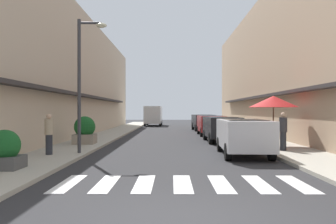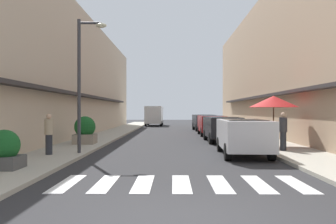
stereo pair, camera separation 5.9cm
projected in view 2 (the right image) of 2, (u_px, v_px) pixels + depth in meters
The scene contains 17 objects.
ground_plane at pixel (176, 138), 23.18m from camera, with size 95.93×95.93×0.00m, color #2B2B2D.
sidewalk_left at pixel (102, 137), 23.25m from camera, with size 2.47×61.05×0.12m, color #ADA899.
sidewalk_right at pixel (251, 138), 23.11m from camera, with size 2.47×61.05×0.12m, color #ADA899.
building_row_left at pixel (52, 75), 24.47m from camera, with size 5.50×41.24×8.56m.
building_row_right at pixel (301, 64), 24.22m from camera, with size 5.50×41.24×10.07m.
crosswalk at pixel (181, 184), 8.75m from camera, with size 6.15×2.20×0.01m.
parked_car_near at pixel (243, 133), 14.23m from camera, with size 1.94×4.48×1.47m.
parked_car_mid at pixel (222, 126), 20.46m from camera, with size 1.86×4.22×1.47m.
parked_car_far at pixel (211, 123), 26.01m from camera, with size 1.81×4.31×1.47m.
parked_car_distant at pixel (204, 121), 32.40m from camera, with size 1.96×4.09×1.47m.
delivery_van at pixel (154, 114), 42.93m from camera, with size 2.06×5.42×2.37m.
street_lamp at pixel (84, 71), 14.24m from camera, with size 1.19×0.28×5.40m.
cafe_umbrella at pixel (274, 102), 17.00m from camera, with size 2.35×2.35×2.42m.
planter_corner at pixel (4, 151), 10.32m from camera, with size 0.97×0.97×1.15m.
planter_midblock at pixel (85, 130), 18.17m from camera, with size 1.08×1.08×1.42m.
pedestrian_walking_near at pixel (49, 133), 13.65m from camera, with size 0.34×0.34×1.59m.
pedestrian_walking_far at pixel (283, 131), 15.06m from camera, with size 0.34×0.34×1.63m.
Camera 2 is at (-0.21, -5.74, 1.82)m, focal length 37.65 mm.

